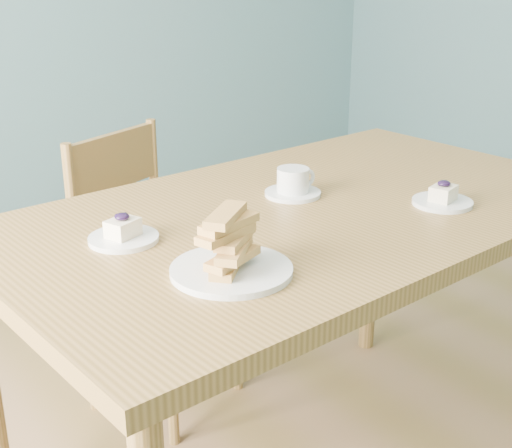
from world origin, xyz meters
The scene contains 6 objects.
dining_table centered at (-0.22, -0.14, 0.73)m, with size 1.57×0.96×0.82m.
dining_chair centered at (-0.33, 0.46, 0.45)m, with size 0.52×0.50×0.89m.
cheesecake_plate_near centered at (0.06, -0.33, 0.83)m, with size 0.15×0.15×0.06m.
cheesecake_plate_far centered at (-0.68, -0.07, 0.83)m, with size 0.15×0.15×0.06m.
coffee_cup centered at (-0.19, -0.05, 0.85)m, with size 0.14×0.14×0.07m.
biscotti_plate centered at (-0.59, -0.34, 0.86)m, with size 0.24×0.24×0.13m.
Camera 1 is at (-1.30, -1.37, 1.39)m, focal length 50.00 mm.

